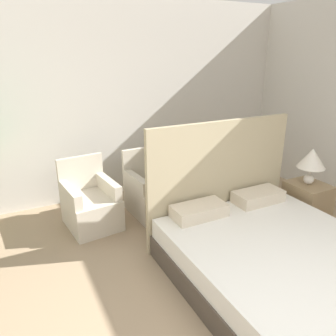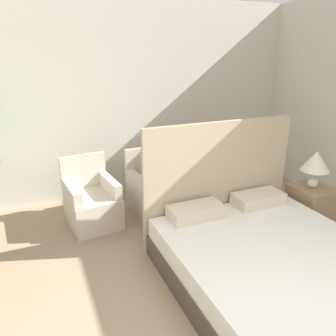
{
  "view_description": "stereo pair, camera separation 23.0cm",
  "coord_description": "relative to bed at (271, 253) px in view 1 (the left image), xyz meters",
  "views": [
    {
      "loc": [
        -1.51,
        -0.81,
        2.16
      ],
      "look_at": [
        0.19,
        2.57,
        0.8
      ],
      "focal_mm": 35.0,
      "sensor_mm": 36.0,
      "label": 1
    },
    {
      "loc": [
        -1.3,
        -0.91,
        2.16
      ],
      "look_at": [
        0.19,
        2.57,
        0.8
      ],
      "focal_mm": 35.0,
      "sensor_mm": 36.0,
      "label": 2
    }
  ],
  "objects": [
    {
      "name": "table_lamp",
      "position": [
        1.2,
        0.65,
        0.6
      ],
      "size": [
        0.35,
        0.35,
        0.47
      ],
      "color": "white",
      "rests_on": "nightstand"
    },
    {
      "name": "armchair_near_window_left",
      "position": [
        -1.33,
        1.84,
        -0.0
      ],
      "size": [
        0.67,
        0.76,
        0.87
      ],
      "rotation": [
        0.0,
        0.0,
        0.11
      ],
      "color": "beige",
      "rests_on": "ground_plane"
    },
    {
      "name": "bed",
      "position": [
        0.0,
        0.0,
        0.0
      ],
      "size": [
        1.87,
        2.04,
        1.43
      ],
      "color": "#4C4238",
      "rests_on": "ground_plane"
    },
    {
      "name": "nightstand",
      "position": [
        1.21,
        0.64,
        0.0
      ],
      "size": [
        0.44,
        0.49,
        0.55
      ],
      "color": "#937A56",
      "rests_on": "ground_plane"
    },
    {
      "name": "armchair_near_window_right",
      "position": [
        -0.46,
        1.84,
        -0.0
      ],
      "size": [
        0.64,
        0.74,
        0.87
      ],
      "rotation": [
        0.0,
        0.0,
        0.06
      ],
      "color": "beige",
      "rests_on": "ground_plane"
    },
    {
      "name": "wall_back",
      "position": [
        -0.64,
        2.72,
        1.18
      ],
      "size": [
        10.0,
        0.06,
        2.9
      ],
      "color": "silver",
      "rests_on": "ground_plane"
    }
  ]
}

